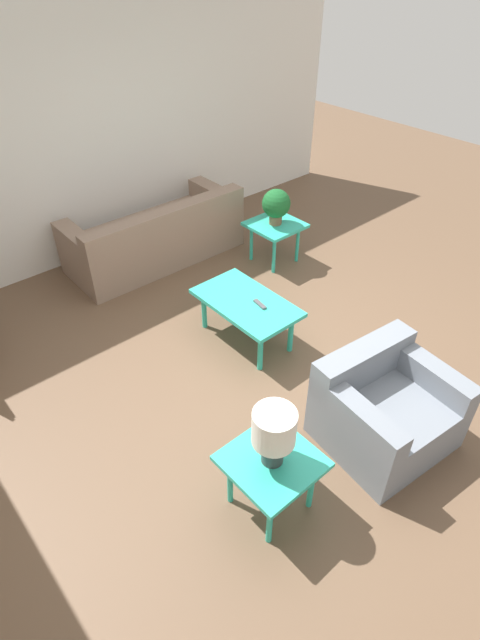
{
  "coord_description": "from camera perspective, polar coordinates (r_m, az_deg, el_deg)",
  "views": [
    {
      "loc": [
        -2.23,
        2.47,
        3.17
      ],
      "look_at": [
        0.27,
        0.28,
        0.55
      ],
      "focal_mm": 28.0,
      "sensor_mm": 36.0,
      "label": 1
    }
  ],
  "objects": [
    {
      "name": "ground_plane",
      "position": [
        4.59,
        4.93,
        -5.57
      ],
      "size": [
        14.0,
        14.0,
        0.0
      ],
      "primitive_type": "plane",
      "color": "brown"
    },
    {
      "name": "sofa",
      "position": [
        6.06,
        -9.5,
        9.28
      ],
      "size": [
        0.89,
        2.06,
        0.75
      ],
      "rotation": [
        0.0,
        0.0,
        1.56
      ],
      "color": "gray",
      "rests_on": "ground_plane"
    },
    {
      "name": "potted_plant",
      "position": [
        5.77,
        4.16,
        13.03
      ],
      "size": [
        0.32,
        0.32,
        0.41
      ],
      "color": "brown",
      "rests_on": "side_table_plant"
    },
    {
      "name": "remote_control",
      "position": [
        4.57,
        2.29,
        1.81
      ],
      "size": [
        0.16,
        0.06,
        0.02
      ],
      "color": "#4C4C51",
      "rests_on": "coffee_table"
    },
    {
      "name": "side_table_plant",
      "position": [
        5.9,
        4.02,
        10.38
      ],
      "size": [
        0.57,
        0.57,
        0.49
      ],
      "color": "#2DB79E",
      "rests_on": "ground_plane"
    },
    {
      "name": "side_table_lamp",
      "position": [
        3.38,
        3.64,
        -16.3
      ],
      "size": [
        0.57,
        0.57,
        0.49
      ],
      "color": "#2DB79E",
      "rests_on": "ground_plane"
    },
    {
      "name": "coffee_table",
      "position": [
        4.66,
        0.73,
        1.67
      ],
      "size": [
        1.01,
        0.58,
        0.45
      ],
      "color": "#2DB79E",
      "rests_on": "ground_plane"
    },
    {
      "name": "table_lamp",
      "position": [
        3.1,
        3.89,
        -12.62
      ],
      "size": [
        0.27,
        0.27,
        0.44
      ],
      "color": "#333333",
      "rests_on": "side_table_lamp"
    },
    {
      "name": "wall_right",
      "position": [
        6.12,
        -16.29,
        19.48
      ],
      "size": [
        0.12,
        7.2,
        2.7
      ],
      "color": "white",
      "rests_on": "ground_plane"
    },
    {
      "name": "armchair",
      "position": [
        4.0,
        16.11,
        -9.72
      ],
      "size": [
        0.92,
        0.99,
        0.73
      ],
      "rotation": [
        0.0,
        0.0,
        -1.69
      ],
      "color": "slate",
      "rests_on": "ground_plane"
    }
  ]
}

